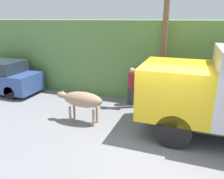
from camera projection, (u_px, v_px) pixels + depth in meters
name	position (u px, v px, depth m)	size (l,w,h in m)	color
ground_plane	(158.00, 145.00, 6.88)	(60.00, 60.00, 0.00)	gray
hillside_embankment	(178.00, 55.00, 12.18)	(32.00, 5.84, 3.71)	#608C47
brown_cow	(82.00, 100.00, 8.09)	(1.89, 0.58, 1.23)	#9E7F60
parked_suv	(0.00, 77.00, 11.60)	(4.39, 1.73, 1.70)	#334C8C
pedestrian_on_hill	(132.00, 85.00, 9.83)	(0.46, 0.46, 1.73)	#38332D
utility_pole	(165.00, 34.00, 8.97)	(0.90, 0.24, 6.11)	brown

